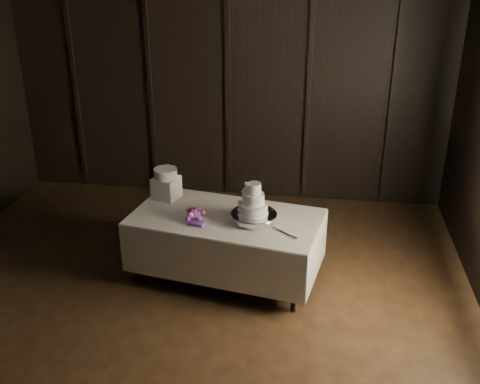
% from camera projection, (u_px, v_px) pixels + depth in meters
% --- Properties ---
extents(room, '(6.08, 7.08, 3.08)m').
position_uv_depth(room, '(158.00, 200.00, 4.56)').
color(room, black).
rests_on(room, ground).
extents(display_table, '(2.14, 1.37, 0.76)m').
position_uv_depth(display_table, '(226.00, 244.00, 6.08)').
color(display_table, white).
rests_on(display_table, ground).
extents(cake_stand, '(0.58, 0.58, 0.09)m').
position_uv_depth(cake_stand, '(254.00, 217.00, 5.81)').
color(cake_stand, silver).
rests_on(cake_stand, display_table).
extents(wedding_cake, '(0.31, 0.28, 0.34)m').
position_uv_depth(wedding_cake, '(251.00, 202.00, 5.72)').
color(wedding_cake, white).
rests_on(wedding_cake, cake_stand).
extents(bouquet, '(0.35, 0.43, 0.18)m').
position_uv_depth(bouquet, '(194.00, 214.00, 5.84)').
color(bouquet, '#D85A8F').
rests_on(bouquet, display_table).
extents(box_pedestal, '(0.32, 0.32, 0.25)m').
position_uv_depth(box_pedestal, '(166.00, 188.00, 6.30)').
color(box_pedestal, white).
rests_on(box_pedestal, display_table).
extents(small_cake, '(0.34, 0.34, 0.10)m').
position_uv_depth(small_cake, '(165.00, 173.00, 6.23)').
color(small_cake, white).
rests_on(small_cake, box_pedestal).
extents(cake_knife, '(0.30, 0.26, 0.01)m').
position_uv_depth(cake_knife, '(280.00, 231.00, 5.62)').
color(cake_knife, silver).
rests_on(cake_knife, display_table).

